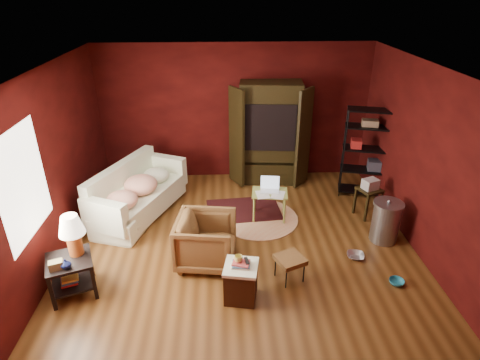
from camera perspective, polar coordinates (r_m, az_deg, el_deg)
The scene contains 18 objects.
room at distance 6.01m, azimuth -0.28°, elevation 2.52°, with size 5.54×5.04×2.84m.
sofa at distance 7.42m, azimuth -14.49°, elevation -2.12°, with size 2.02×0.59×0.79m, color white.
armchair at distance 6.00m, azimuth -4.84°, elevation -8.30°, with size 0.83×0.78×0.85m, color black.
pet_bowl_steel at distance 6.49m, azimuth 16.21°, elevation -9.63°, with size 0.27×0.07×0.27m, color silver.
pet_bowl_turquoise at distance 6.19m, azimuth 21.48°, elevation -12.85°, with size 0.21×0.07×0.21m, color teal.
vase at distance 5.66m, azimuth -23.55°, elevation -10.89°, with size 0.13×0.14×0.13m, color #0C133D.
mug at distance 5.25m, azimuth -0.24°, elevation -11.04°, with size 0.11×0.09×0.11m, color #DFD56D.
side_table at distance 5.81m, azimuth -22.92°, elevation -8.89°, with size 0.74×0.74×1.14m.
sofa_cushions at distance 7.41m, azimuth -14.55°, elevation -1.87°, with size 1.58×2.24×0.87m.
hamper at distance 5.47m, azimuth 0.14°, elevation -14.19°, with size 0.50×0.50×0.61m.
footstool at distance 5.78m, azimuth 7.13°, elevation -11.27°, with size 0.48×0.48×0.37m.
rug_round at distance 7.26m, azimuth 2.62°, elevation -5.43°, with size 1.47×1.47×0.01m.
rug_oriental at distance 7.49m, azimuth 0.51°, elevation -4.22°, with size 1.41×1.00×0.01m.
laptop_desk at distance 7.06m, azimuth 4.24°, elevation -2.10°, with size 0.66×0.54×0.76m.
tv_armoire at distance 8.23m, azimuth 4.25°, elevation 6.89°, with size 1.65×0.96×2.10m.
wire_shelving at distance 8.03m, azimuth 17.57°, elevation 4.17°, with size 0.92×0.57×1.75m.
small_stand at distance 7.45m, azimuth 17.96°, elevation -1.19°, with size 0.48×0.48×0.73m.
trash_can at distance 6.93m, azimuth 20.01°, elevation -5.54°, with size 0.59×0.59×0.75m.
Camera 1 is at (-0.27, -5.50, 3.84)m, focal length 30.00 mm.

